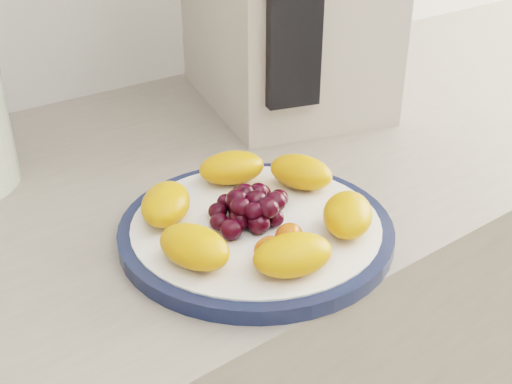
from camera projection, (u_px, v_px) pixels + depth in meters
plate_rim at (256, 230)px, 0.63m from camera, size 0.27×0.27×0.01m
plate_face at (256, 229)px, 0.63m from camera, size 0.24×0.24×0.02m
fruit_plate at (256, 208)px, 0.61m from camera, size 0.23×0.23×0.03m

